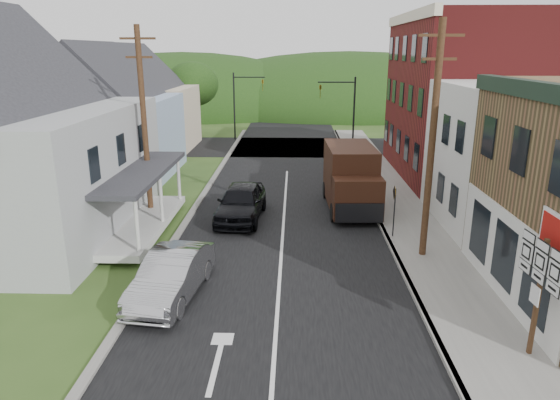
# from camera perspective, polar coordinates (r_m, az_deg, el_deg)

# --- Properties ---
(ground) EXTENTS (120.00, 120.00, 0.00)m
(ground) POSITION_cam_1_polar(r_m,az_deg,el_deg) (16.95, -0.19, -11.03)
(ground) COLOR #2D4719
(ground) RESTS_ON ground
(road) EXTENTS (9.00, 90.00, 0.02)m
(road) POSITION_cam_1_polar(r_m,az_deg,el_deg) (26.21, 0.53, -0.79)
(road) COLOR black
(road) RESTS_ON ground
(cross_road) EXTENTS (60.00, 9.00, 0.02)m
(cross_road) POSITION_cam_1_polar(r_m,az_deg,el_deg) (42.72, 1.01, 6.09)
(cross_road) COLOR black
(cross_road) RESTS_ON ground
(sidewalk_right) EXTENTS (2.80, 55.00, 0.15)m
(sidewalk_right) POSITION_cam_1_polar(r_m,az_deg,el_deg) (24.87, 14.16, -2.11)
(sidewalk_right) COLOR slate
(sidewalk_right) RESTS_ON ground
(curb_right) EXTENTS (0.20, 55.00, 0.15)m
(curb_right) POSITION_cam_1_polar(r_m,az_deg,el_deg) (24.61, 11.09, -2.11)
(curb_right) COLOR slate
(curb_right) RESTS_ON ground
(curb_left) EXTENTS (0.30, 55.00, 0.12)m
(curb_left) POSITION_cam_1_polar(r_m,az_deg,el_deg) (24.82, -10.37, -1.94)
(curb_left) COLOR slate
(curb_left) RESTS_ON ground
(storefront_white) EXTENTS (8.00, 7.00, 6.50)m
(storefront_white) POSITION_cam_1_polar(r_m,az_deg,el_deg) (25.37, 26.95, 4.37)
(storefront_white) COLOR silver
(storefront_white) RESTS_ON ground
(storefront_red) EXTENTS (8.00, 12.00, 10.00)m
(storefront_red) POSITION_cam_1_polar(r_m,az_deg,el_deg) (33.88, 20.67, 10.79)
(storefront_red) COLOR maroon
(storefront_red) RESTS_ON ground
(house_gray) EXTENTS (10.20, 12.24, 8.35)m
(house_gray) POSITION_cam_1_polar(r_m,az_deg,el_deg) (24.70, -28.91, 6.15)
(house_gray) COLOR #A8ABAD
(house_gray) RESTS_ON ground
(house_blue) EXTENTS (7.14, 8.16, 7.28)m
(house_blue) POSITION_cam_1_polar(r_m,az_deg,el_deg) (34.25, -18.15, 8.88)
(house_blue) COLOR #93AAC8
(house_blue) RESTS_ON ground
(house_cream) EXTENTS (7.14, 8.16, 7.28)m
(house_cream) POSITION_cam_1_polar(r_m,az_deg,el_deg) (42.91, -14.80, 10.58)
(house_cream) COLOR beige
(house_cream) RESTS_ON ground
(utility_pole_right) EXTENTS (1.60, 0.26, 9.00)m
(utility_pole_right) POSITION_cam_1_polar(r_m,az_deg,el_deg) (19.45, 16.99, 6.43)
(utility_pole_right) COLOR #472D19
(utility_pole_right) RESTS_ON ground
(utility_pole_left) EXTENTS (1.60, 0.26, 9.00)m
(utility_pole_left) POSITION_cam_1_polar(r_m,az_deg,el_deg) (24.25, -15.27, 8.48)
(utility_pole_left) COLOR #472D19
(utility_pole_left) RESTS_ON ground
(traffic_signal_right) EXTENTS (2.87, 0.20, 6.00)m
(traffic_signal_right) POSITION_cam_1_polar(r_m,az_deg,el_deg) (38.89, 7.43, 10.50)
(traffic_signal_right) COLOR black
(traffic_signal_right) RESTS_ON ground
(traffic_signal_left) EXTENTS (2.87, 0.20, 6.00)m
(traffic_signal_left) POSITION_cam_1_polar(r_m,az_deg,el_deg) (45.92, -4.39, 11.53)
(traffic_signal_left) COLOR black
(traffic_signal_left) RESTS_ON ground
(tree_left_c) EXTENTS (5.80, 5.80, 8.41)m
(tree_left_c) POSITION_cam_1_polar(r_m,az_deg,el_deg) (40.10, -28.06, 12.04)
(tree_left_c) COLOR #382616
(tree_left_c) RESTS_ON ground
(tree_left_d) EXTENTS (4.80, 4.80, 6.94)m
(tree_left_d) POSITION_cam_1_polar(r_m,az_deg,el_deg) (48.03, -9.96, 12.91)
(tree_left_d) COLOR #382616
(tree_left_d) RESTS_ON ground
(forested_ridge) EXTENTS (90.00, 30.00, 16.00)m
(forested_ridge) POSITION_cam_1_polar(r_m,az_deg,el_deg) (70.43, 1.31, 10.31)
(forested_ridge) COLOR black
(forested_ridge) RESTS_ON ground
(silver_sedan) EXTENTS (2.22, 4.84, 1.54)m
(silver_sedan) POSITION_cam_1_polar(r_m,az_deg,el_deg) (16.98, -12.27, -8.48)
(silver_sedan) COLOR #A7A7AC
(silver_sedan) RESTS_ON ground
(dark_sedan) EXTENTS (2.38, 5.18, 1.72)m
(dark_sedan) POSITION_cam_1_polar(r_m,az_deg,el_deg) (24.13, -4.48, -0.26)
(dark_sedan) COLOR black
(dark_sedan) RESTS_ON ground
(delivery_van) EXTENTS (2.57, 5.85, 3.23)m
(delivery_van) POSITION_cam_1_polar(r_m,az_deg,el_deg) (25.66, 8.12, 2.44)
(delivery_van) COLOR black
(delivery_van) RESTS_ON ground
(route_sign_cluster) EXTENTS (0.23, 1.86, 3.26)m
(route_sign_cluster) POSITION_cam_1_polar(r_m,az_deg,el_deg) (14.46, 27.47, -8.22)
(route_sign_cluster) COLOR #472D19
(route_sign_cluster) RESTS_ON sidewalk_right
(warning_sign) EXTENTS (0.09, 0.63, 2.28)m
(warning_sign) POSITION_cam_1_polar(r_m,az_deg,el_deg) (21.83, 12.93, -0.45)
(warning_sign) COLOR black
(warning_sign) RESTS_ON sidewalk_right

